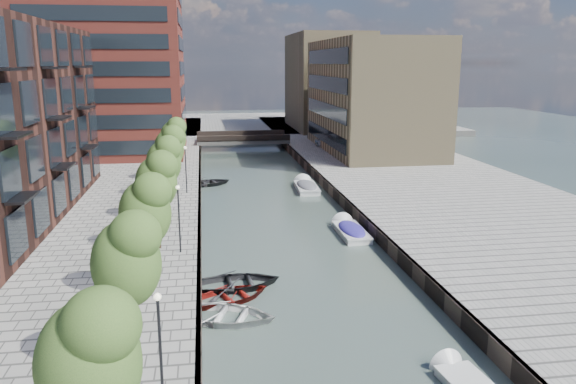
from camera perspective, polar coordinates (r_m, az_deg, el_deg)
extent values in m
plane|color=#38473F|center=(50.51, -2.00, -0.92)|extent=(300.00, 300.00, 0.00)
cube|color=gray|center=(54.55, 14.93, 0.23)|extent=(20.00, 140.00, 1.00)
cube|color=#332823|center=(50.08, -8.95, -0.60)|extent=(0.25, 140.00, 1.00)
cube|color=#332823|center=(51.43, 4.76, -0.13)|extent=(0.25, 140.00, 1.00)
cube|color=gray|center=(109.48, -5.69, 6.81)|extent=(80.00, 40.00, 1.00)
cube|color=maroon|center=(74.69, -18.06, 15.33)|extent=(18.00, 18.00, 30.00)
cube|color=#8C7A56|center=(74.06, 8.46, 9.64)|extent=(12.00, 25.00, 14.00)
cube|color=#8C7A56|center=(99.15, 4.03, 11.13)|extent=(12.00, 20.00, 16.00)
cube|color=gray|center=(81.63, -4.64, 5.31)|extent=(13.00, 6.00, 0.60)
cube|color=#332823|center=(78.78, -4.50, 5.47)|extent=(13.00, 0.40, 0.80)
cube|color=#332823|center=(84.32, -4.78, 5.96)|extent=(13.00, 0.40, 0.80)
ellipsoid|color=#2B461A|center=(14.69, -19.61, -15.34)|extent=(2.50, 2.50, 3.25)
cylinder|color=#382619|center=(22.07, -15.67, -13.06)|extent=(0.20, 0.20, 3.20)
ellipsoid|color=#2B461A|center=(21.05, -16.12, -6.37)|extent=(2.50, 2.50, 3.25)
cylinder|color=#382619|center=(28.50, -14.03, -6.93)|extent=(0.20, 0.20, 3.20)
ellipsoid|color=#2B461A|center=(27.71, -14.34, -1.62)|extent=(2.50, 2.50, 3.25)
cylinder|color=#382619|center=(35.15, -13.03, -3.08)|extent=(0.20, 0.20, 3.20)
ellipsoid|color=#2B461A|center=(34.51, -13.26, 1.28)|extent=(2.50, 2.50, 3.25)
cylinder|color=#382619|center=(41.91, -12.35, -0.46)|extent=(0.20, 0.20, 3.20)
ellipsoid|color=#2B461A|center=(41.38, -12.53, 3.22)|extent=(2.50, 2.50, 3.25)
cylinder|color=#382619|center=(48.74, -11.86, 1.43)|extent=(0.20, 0.20, 3.20)
ellipsoid|color=#2B461A|center=(48.28, -12.01, 4.60)|extent=(2.50, 2.50, 3.25)
cylinder|color=#382619|center=(55.61, -11.50, 2.85)|extent=(0.20, 0.20, 3.20)
ellipsoid|color=#2B461A|center=(55.21, -11.62, 5.64)|extent=(2.50, 2.50, 3.25)
cylinder|color=black|center=(19.10, -12.81, -15.87)|extent=(0.10, 0.10, 4.00)
sphere|color=#FFF2CC|center=(18.23, -13.13, -10.34)|extent=(0.24, 0.24, 0.24)
cylinder|color=black|center=(33.99, -11.00, -2.82)|extent=(0.10, 0.10, 4.00)
sphere|color=#FFF2CC|center=(33.51, -11.14, 0.47)|extent=(0.24, 0.24, 0.24)
cylinder|color=black|center=(49.58, -10.33, 2.16)|extent=(0.10, 0.10, 4.00)
sphere|color=#FFF2CC|center=(49.25, -10.42, 4.45)|extent=(0.24, 0.24, 0.24)
imported|color=black|center=(31.60, -5.29, -9.63)|extent=(5.30, 4.04, 1.03)
imported|color=maroon|center=(30.12, -5.79, -10.81)|extent=(5.19, 4.53, 0.90)
imported|color=silver|center=(27.91, -6.34, -12.83)|extent=(5.81, 4.96, 1.02)
imported|color=#252427|center=(57.59, -8.23, 0.69)|extent=(5.65, 4.74, 1.00)
cone|color=silver|center=(24.48, 16.21, -17.00)|extent=(1.58, 0.96, 1.50)
cube|color=silver|center=(40.76, 6.47, -4.33)|extent=(1.75, 4.73, 0.67)
cube|color=silver|center=(40.65, 6.49, -3.85)|extent=(1.83, 4.84, 0.10)
cone|color=silver|center=(42.93, 5.66, -3.34)|extent=(1.75, 0.93, 1.75)
ellipsoid|color=navy|center=(40.64, 6.49, -3.78)|extent=(1.65, 4.32, 0.58)
cube|color=silver|center=(54.73, 1.91, 0.23)|extent=(2.16, 5.25, 0.73)
cube|color=silver|center=(54.64, 1.92, 0.63)|extent=(2.26, 5.37, 0.11)
cone|color=silver|center=(57.21, 1.57, 0.85)|extent=(1.96, 1.10, 1.91)
ellipsoid|color=#525259|center=(54.63, 1.92, 0.69)|extent=(2.03, 4.80, 0.63)
imported|color=#AAAEAF|center=(76.20, 3.77, 5.04)|extent=(2.54, 4.06, 1.29)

